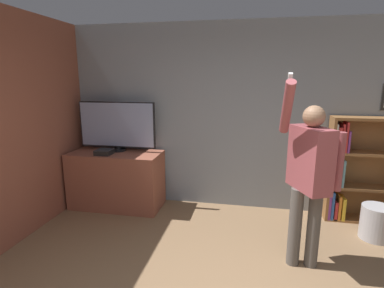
# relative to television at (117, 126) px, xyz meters

# --- Properties ---
(wall_back) EXTENTS (6.98, 0.09, 2.70)m
(wall_back) POSITION_rel_television_xyz_m (1.78, 0.28, 0.13)
(wall_back) COLOR gray
(wall_back) RESTS_ON ground_plane
(wall_side_brick) EXTENTS (0.06, 4.38, 2.70)m
(wall_side_brick) POSITION_rel_television_xyz_m (-0.74, -1.14, 0.12)
(wall_side_brick) COLOR #93513D
(wall_side_brick) RESTS_ON ground_plane
(tv_ledge) EXTENTS (1.35, 0.61, 0.84)m
(tv_ledge) POSITION_rel_television_xyz_m (-0.00, -0.11, -0.81)
(tv_ledge) COLOR #93513D
(tv_ledge) RESTS_ON ground_plane
(television) EXTENTS (1.17, 0.22, 0.74)m
(television) POSITION_rel_television_xyz_m (0.00, 0.00, 0.00)
(television) COLOR black
(television) RESTS_ON tv_ledge
(game_console) EXTENTS (0.22, 0.23, 0.07)m
(game_console) POSITION_rel_television_xyz_m (-0.11, -0.24, -0.35)
(game_console) COLOR black
(game_console) RESTS_ON tv_ledge
(bookshelf) EXTENTS (0.95, 0.28, 1.43)m
(bookshelf) POSITION_rel_television_xyz_m (3.37, 0.10, -0.53)
(bookshelf) COLOR brown
(bookshelf) RESTS_ON ground_plane
(person) EXTENTS (0.61, 0.58, 1.97)m
(person) POSITION_rel_television_xyz_m (2.53, -1.13, -0.21)
(person) COLOR #56514C
(person) RESTS_ON ground_plane
(waste_bin) EXTENTS (0.35, 0.35, 0.42)m
(waste_bin) POSITION_rel_television_xyz_m (3.49, -0.41, -1.02)
(waste_bin) COLOR #B7B7BC
(waste_bin) RESTS_ON ground_plane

